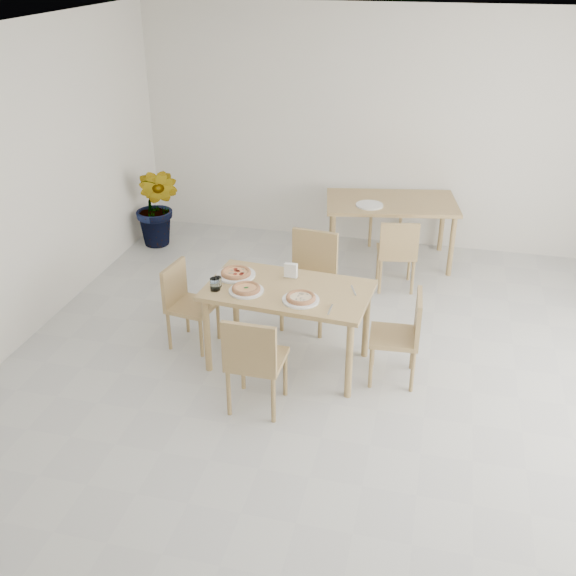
% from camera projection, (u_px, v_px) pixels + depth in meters
% --- Properties ---
extents(main_table, '(1.46, 0.90, 0.75)m').
position_uv_depth(main_table, '(288.00, 298.00, 5.77)').
color(main_table, tan).
rests_on(main_table, ground).
extents(chair_south, '(0.43, 0.43, 0.86)m').
position_uv_depth(chair_south, '(254.00, 358.00, 5.22)').
color(chair_south, tan).
rests_on(chair_south, ground).
extents(chair_north, '(0.51, 0.51, 0.92)m').
position_uv_depth(chair_north, '(311.00, 272.00, 6.50)').
color(chair_north, tan).
rests_on(chair_north, ground).
extents(chair_west, '(0.44, 0.44, 0.79)m').
position_uv_depth(chair_west, '(185.00, 299.00, 6.17)').
color(chair_west, tan).
rests_on(chair_west, ground).
extents(chair_east, '(0.43, 0.43, 0.82)m').
position_uv_depth(chair_east, '(404.00, 331.00, 5.63)').
color(chair_east, tan).
rests_on(chair_east, ground).
extents(plate_margherita, '(0.30, 0.30, 0.02)m').
position_uv_depth(plate_margherita, '(246.00, 291.00, 5.67)').
color(plate_margherita, white).
rests_on(plate_margherita, main_table).
extents(plate_mushroom, '(0.31, 0.31, 0.02)m').
position_uv_depth(plate_mushroom, '(301.00, 300.00, 5.53)').
color(plate_mushroom, white).
rests_on(plate_mushroom, main_table).
extents(plate_pepperoni, '(0.35, 0.35, 0.02)m').
position_uv_depth(plate_pepperoni, '(236.00, 275.00, 5.94)').
color(plate_pepperoni, white).
rests_on(plate_pepperoni, main_table).
extents(pizza_margherita, '(0.26, 0.26, 0.03)m').
position_uv_depth(pizza_margherita, '(246.00, 288.00, 5.66)').
color(pizza_margherita, tan).
rests_on(pizza_margherita, plate_margherita).
extents(pizza_mushroom, '(0.31, 0.31, 0.03)m').
position_uv_depth(pizza_mushroom, '(301.00, 297.00, 5.52)').
color(pizza_mushroom, tan).
rests_on(pizza_mushroom, plate_mushroom).
extents(pizza_pepperoni, '(0.27, 0.27, 0.03)m').
position_uv_depth(pizza_pepperoni, '(236.00, 272.00, 5.93)').
color(pizza_pepperoni, tan).
rests_on(pizza_pepperoni, plate_pepperoni).
extents(tumbler_a, '(0.08, 0.08, 0.11)m').
position_uv_depth(tumbler_a, '(215.00, 284.00, 5.68)').
color(tumbler_a, white).
rests_on(tumbler_a, main_table).
extents(tumbler_b, '(0.07, 0.07, 0.09)m').
position_uv_depth(tumbler_b, '(218.00, 282.00, 5.74)').
color(tumbler_b, white).
rests_on(tumbler_b, main_table).
extents(napkin_holder, '(0.13, 0.07, 0.14)m').
position_uv_depth(napkin_holder, '(291.00, 271.00, 5.88)').
color(napkin_holder, silver).
rests_on(napkin_holder, main_table).
extents(fork_a, '(0.02, 0.18, 0.01)m').
position_uv_depth(fork_a, '(330.00, 310.00, 5.39)').
color(fork_a, silver).
rests_on(fork_a, main_table).
extents(fork_b, '(0.08, 0.18, 0.01)m').
position_uv_depth(fork_b, '(354.00, 291.00, 5.69)').
color(fork_b, silver).
rests_on(fork_b, main_table).
extents(second_table, '(1.60, 1.09, 0.75)m').
position_uv_depth(second_table, '(391.00, 208.00, 7.69)').
color(second_table, tan).
rests_on(second_table, ground).
extents(chair_back_s, '(0.47, 0.47, 0.81)m').
position_uv_depth(chair_back_s, '(397.00, 250.00, 7.12)').
color(chair_back_s, tan).
rests_on(chair_back_s, ground).
extents(chair_back_n, '(0.58, 0.58, 0.90)m').
position_uv_depth(chair_back_n, '(380.00, 198.00, 8.41)').
color(chair_back_n, tan).
rests_on(chair_back_n, ground).
extents(plate_empty, '(0.30, 0.30, 0.02)m').
position_uv_depth(plate_empty, '(369.00, 205.00, 7.51)').
color(plate_empty, white).
rests_on(plate_empty, second_table).
extents(potted_plant, '(0.63, 0.54, 1.01)m').
position_uv_depth(potted_plant, '(158.00, 207.00, 8.18)').
color(potted_plant, '#206D23').
rests_on(potted_plant, ground).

